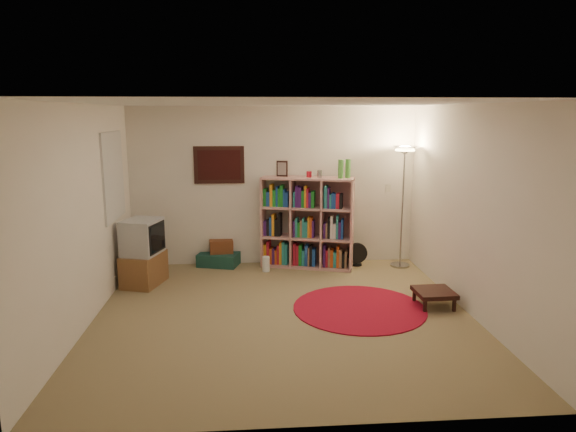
# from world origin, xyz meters

# --- Properties ---
(room) EXTENTS (4.54, 4.54, 2.54)m
(room) POSITION_xyz_m (-0.05, 0.05, 1.26)
(room) COLOR olive
(room) RESTS_ON ground
(bookshelf) EXTENTS (1.48, 0.78, 1.71)m
(bookshelf) POSITION_xyz_m (0.49, 1.99, 0.69)
(bookshelf) COLOR tan
(bookshelf) RESTS_ON ground
(floor_lamp) EXTENTS (0.40, 0.40, 1.90)m
(floor_lamp) POSITION_xyz_m (1.99, 1.88, 1.58)
(floor_lamp) COLOR #96979A
(floor_lamp) RESTS_ON ground
(floor_fan) EXTENTS (0.33, 0.18, 0.37)m
(floor_fan) POSITION_xyz_m (1.31, 1.96, 0.19)
(floor_fan) COLOR black
(floor_fan) RESTS_ON ground
(tv_stand) EXTENTS (0.61, 0.74, 0.94)m
(tv_stand) POSITION_xyz_m (-1.89, 1.30, 0.45)
(tv_stand) COLOR brown
(tv_stand) RESTS_ON ground
(dvd_box) EXTENTS (0.35, 0.32, 0.10)m
(dvd_box) POSITION_xyz_m (-1.87, 1.17, 0.05)
(dvd_box) COLOR #AEAEB3
(dvd_box) RESTS_ON ground
(suitcase) EXTENTS (0.70, 0.55, 0.20)m
(suitcase) POSITION_xyz_m (-0.89, 2.15, 0.10)
(suitcase) COLOR #163D35
(suitcase) RESTS_ON ground
(wicker_basket) EXTENTS (0.39, 0.30, 0.21)m
(wicker_basket) POSITION_xyz_m (-0.85, 2.19, 0.30)
(wicker_basket) COLOR #612E18
(wicker_basket) RESTS_ON suitcase
(paper_towel) EXTENTS (0.13, 0.13, 0.23)m
(paper_towel) POSITION_xyz_m (-0.15, 1.77, 0.12)
(paper_towel) COLOR white
(paper_towel) RESTS_ON ground
(red_rug) EXTENTS (1.65, 1.65, 0.01)m
(red_rug) POSITION_xyz_m (0.96, 0.14, 0.01)
(red_rug) COLOR maroon
(red_rug) RESTS_ON ground
(side_table) EXTENTS (0.48, 0.48, 0.21)m
(side_table) POSITION_xyz_m (1.91, 0.14, 0.18)
(side_table) COLOR black
(side_table) RESTS_ON ground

